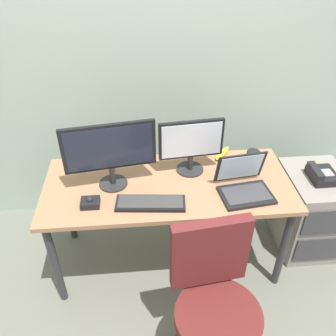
{
  "coord_description": "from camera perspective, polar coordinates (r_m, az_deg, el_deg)",
  "views": [
    {
      "loc": [
        -0.16,
        -1.78,
        2.13
      ],
      "look_at": [
        0.0,
        0.0,
        0.83
      ],
      "focal_mm": 38.07,
      "sensor_mm": 36.0,
      "label": 1
    }
  ],
  "objects": [
    {
      "name": "file_cabinet",
      "position": [
        2.87,
        21.77,
        -6.35
      ],
      "size": [
        0.42,
        0.53,
        0.62
      ],
      "color": "gray",
      "rests_on": "ground"
    },
    {
      "name": "monitor_side",
      "position": [
        2.28,
        3.72,
        3.92
      ],
      "size": [
        0.42,
        0.18,
        0.37
      ],
      "color": "#262628",
      "rests_on": "desk"
    },
    {
      "name": "laptop",
      "position": [
        2.23,
        12.06,
        -2.59
      ],
      "size": [
        0.34,
        0.31,
        0.24
      ],
      "color": "black",
      "rests_on": "desk"
    },
    {
      "name": "banana",
      "position": [
        2.55,
        8.7,
        2.35
      ],
      "size": [
        0.15,
        0.18,
        0.04
      ],
      "primitive_type": "ellipsoid",
      "rotation": [
        0.0,
        0.0,
        0.92
      ],
      "color": "yellow",
      "rests_on": "desk"
    },
    {
      "name": "desk",
      "position": [
        2.32,
        0.0,
        -3.94
      ],
      "size": [
        1.58,
        0.68,
        0.71
      ],
      "color": "#9B6F4E",
      "rests_on": "ground"
    },
    {
      "name": "ground_plane",
      "position": [
        2.77,
        0.0,
        -14.05
      ],
      "size": [
        8.0,
        8.0,
        0.0
      ],
      "primitive_type": "plane",
      "color": "#64675B"
    },
    {
      "name": "trackball_mouse",
      "position": [
        2.15,
        -12.34,
        -5.4
      ],
      "size": [
        0.11,
        0.09,
        0.07
      ],
      "color": "black",
      "rests_on": "desk"
    },
    {
      "name": "monitor_main",
      "position": [
        2.15,
        -9.32,
        2.73
      ],
      "size": [
        0.56,
        0.18,
        0.43
      ],
      "color": "#262628",
      "rests_on": "desk"
    },
    {
      "name": "coffee_mug",
      "position": [
        2.46,
        13.44,
        1.45
      ],
      "size": [
        0.1,
        0.09,
        0.12
      ],
      "color": "black",
      "rests_on": "desk"
    },
    {
      "name": "office_chair",
      "position": [
        2.01,
        7.35,
        -21.95
      ],
      "size": [
        0.52,
        0.52,
        0.95
      ],
      "color": "black",
      "rests_on": "ground"
    },
    {
      "name": "keyboard",
      "position": [
        2.11,
        -2.81,
        -5.62
      ],
      "size": [
        0.42,
        0.17,
        0.03
      ],
      "color": "black",
      "rests_on": "desk"
    },
    {
      "name": "desk_phone",
      "position": [
        2.65,
        23.38,
        -1.0
      ],
      "size": [
        0.17,
        0.2,
        0.09
      ],
      "color": "black",
      "rests_on": "file_cabinet"
    },
    {
      "name": "back_wall",
      "position": [
        2.58,
        -1.45,
        19.58
      ],
      "size": [
        6.0,
        0.1,
        2.8
      ],
      "primitive_type": "cube",
      "color": "#9AAFA0",
      "rests_on": "ground"
    }
  ]
}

